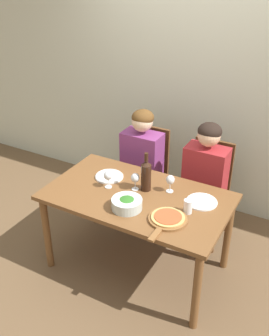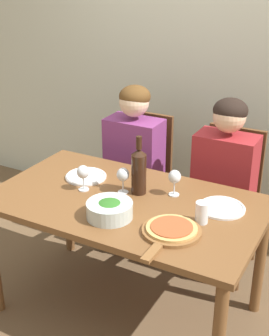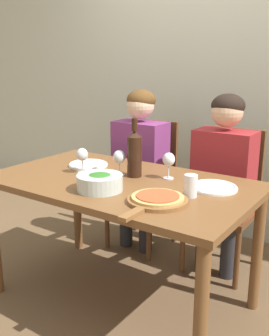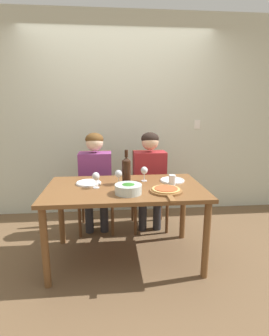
{
  "view_description": "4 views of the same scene",
  "coord_description": "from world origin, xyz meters",
  "px_view_note": "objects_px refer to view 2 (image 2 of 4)",
  "views": [
    {
      "loc": [
        1.27,
        -2.34,
        2.49
      ],
      "look_at": [
        -0.09,
        0.12,
        0.92
      ],
      "focal_mm": 42.0,
      "sensor_mm": 36.0,
      "label": 1
    },
    {
      "loc": [
        1.12,
        -1.96,
        1.96
      ],
      "look_at": [
        0.05,
        0.0,
        0.95
      ],
      "focal_mm": 50.0,
      "sensor_mm": 36.0,
      "label": 2
    },
    {
      "loc": [
        1.25,
        -1.68,
        1.39
      ],
      "look_at": [
        0.03,
        0.1,
        0.8
      ],
      "focal_mm": 42.0,
      "sensor_mm": 36.0,
      "label": 3
    },
    {
      "loc": [
        -0.13,
        -2.37,
        1.49
      ],
      "look_at": [
        0.09,
        -0.01,
        0.94
      ],
      "focal_mm": 28.0,
      "sensor_mm": 36.0,
      "label": 4
    }
  ],
  "objects_px": {
    "wine_glass_centre": "(123,176)",
    "water_tumbler": "(202,212)",
    "person_man": "(224,174)",
    "dinner_plate_left": "(86,176)",
    "person_woman": "(133,155)",
    "dinner_plate_right": "(222,207)",
    "chair_right": "(227,197)",
    "broccoli_bowl": "(110,210)",
    "wine_bottle": "(139,170)",
    "wine_glass_right": "(175,178)",
    "chair_left": "(141,177)",
    "pizza_on_board": "(171,231)",
    "wine_glass_left": "(83,173)"
  },
  "relations": [
    {
      "from": "wine_glass_centre",
      "to": "water_tumbler",
      "type": "relative_size",
      "value": 1.35
    },
    {
      "from": "person_man",
      "to": "dinner_plate_left",
      "type": "xyz_separation_m",
      "value": [
        -0.69,
        -0.52,
        0.04
      ]
    },
    {
      "from": "person_woman",
      "to": "water_tumbler",
      "type": "distance_m",
      "value": 1.02
    },
    {
      "from": "dinner_plate_left",
      "to": "dinner_plate_right",
      "type": "height_order",
      "value": "same"
    },
    {
      "from": "chair_right",
      "to": "broccoli_bowl",
      "type": "distance_m",
      "value": 1.06
    },
    {
      "from": "dinner_plate_left",
      "to": "wine_bottle",
      "type": "bearing_deg",
      "value": -3.63
    },
    {
      "from": "wine_glass_centre",
      "to": "dinner_plate_left",
      "type": "bearing_deg",
      "value": 167.59
    },
    {
      "from": "chair_right",
      "to": "person_woman",
      "type": "bearing_deg",
      "value": -169.77
    },
    {
      "from": "wine_glass_right",
      "to": "wine_glass_centre",
      "type": "relative_size",
      "value": 1.0
    },
    {
      "from": "person_man",
      "to": "broccoli_bowl",
      "type": "xyz_separation_m",
      "value": [
        -0.32,
        -0.85,
        0.08
      ]
    },
    {
      "from": "wine_glass_centre",
      "to": "wine_bottle",
      "type": "bearing_deg",
      "value": 27.84
    },
    {
      "from": "dinner_plate_right",
      "to": "wine_glass_centre",
      "type": "xyz_separation_m",
      "value": [
        -0.55,
        -0.08,
        0.1
      ]
    },
    {
      "from": "chair_left",
      "to": "chair_right",
      "type": "distance_m",
      "value": 0.65
    },
    {
      "from": "pizza_on_board",
      "to": "person_man",
      "type": "bearing_deg",
      "value": 91.19
    },
    {
      "from": "chair_right",
      "to": "dinner_plate_right",
      "type": "bearing_deg",
      "value": -76.01
    },
    {
      "from": "dinner_plate_left",
      "to": "water_tumbler",
      "type": "height_order",
      "value": "water_tumbler"
    },
    {
      "from": "wine_bottle",
      "to": "pizza_on_board",
      "type": "xyz_separation_m",
      "value": [
        0.33,
        -0.3,
        -0.12
      ]
    },
    {
      "from": "chair_left",
      "to": "person_woman",
      "type": "relative_size",
      "value": 0.8
    },
    {
      "from": "dinner_plate_left",
      "to": "pizza_on_board",
      "type": "height_order",
      "value": "pizza_on_board"
    },
    {
      "from": "wine_glass_left",
      "to": "pizza_on_board",
      "type": "bearing_deg",
      "value": -16.37
    },
    {
      "from": "broccoli_bowl",
      "to": "dinner_plate_left",
      "type": "xyz_separation_m",
      "value": [
        -0.37,
        0.33,
        -0.03
      ]
    },
    {
      "from": "broccoli_bowl",
      "to": "wine_glass_right",
      "type": "distance_m",
      "value": 0.43
    },
    {
      "from": "chair_right",
      "to": "wine_glass_left",
      "type": "height_order",
      "value": "chair_right"
    },
    {
      "from": "chair_left",
      "to": "wine_bottle",
      "type": "bearing_deg",
      "value": -63.21
    },
    {
      "from": "dinner_plate_right",
      "to": "chair_right",
      "type": "bearing_deg",
      "value": 103.99
    },
    {
      "from": "chair_right",
      "to": "wine_glass_right",
      "type": "height_order",
      "value": "chair_right"
    },
    {
      "from": "broccoli_bowl",
      "to": "wine_glass_right",
      "type": "xyz_separation_m",
      "value": [
        0.19,
        0.38,
        0.06
      ]
    },
    {
      "from": "broccoli_bowl",
      "to": "wine_glass_centre",
      "type": "bearing_deg",
      "value": 105.63
    },
    {
      "from": "pizza_on_board",
      "to": "wine_glass_right",
      "type": "xyz_separation_m",
      "value": [
        -0.15,
        0.37,
        0.09
      ]
    },
    {
      "from": "broccoli_bowl",
      "to": "person_woman",
      "type": "bearing_deg",
      "value": 111.2
    },
    {
      "from": "chair_right",
      "to": "broccoli_bowl",
      "type": "height_order",
      "value": "chair_right"
    },
    {
      "from": "pizza_on_board",
      "to": "broccoli_bowl",
      "type": "bearing_deg",
      "value": -179.0
    },
    {
      "from": "person_man",
      "to": "chair_right",
      "type": "bearing_deg",
      "value": 90.0
    },
    {
      "from": "chair_left",
      "to": "broccoli_bowl",
      "type": "distance_m",
      "value": 1.07
    },
    {
      "from": "dinner_plate_left",
      "to": "pizza_on_board",
      "type": "relative_size",
      "value": 0.57
    },
    {
      "from": "dinner_plate_right",
      "to": "wine_glass_centre",
      "type": "bearing_deg",
      "value": -171.43
    },
    {
      "from": "chair_right",
      "to": "dinner_plate_left",
      "type": "xyz_separation_m",
      "value": [
        -0.69,
        -0.64,
        0.26
      ]
    },
    {
      "from": "broccoli_bowl",
      "to": "wine_glass_left",
      "type": "bearing_deg",
      "value": 146.62
    },
    {
      "from": "wine_glass_left",
      "to": "water_tumbler",
      "type": "height_order",
      "value": "wine_glass_left"
    },
    {
      "from": "broccoli_bowl",
      "to": "chair_right",
      "type": "bearing_deg",
      "value": 71.7
    },
    {
      "from": "person_woman",
      "to": "person_man",
      "type": "bearing_deg",
      "value": 0.0
    },
    {
      "from": "person_woman",
      "to": "broccoli_bowl",
      "type": "distance_m",
      "value": 0.92
    },
    {
      "from": "broccoli_bowl",
      "to": "dinner_plate_right",
      "type": "distance_m",
      "value": 0.59
    },
    {
      "from": "wine_glass_centre",
      "to": "dinner_plate_right",
      "type": "bearing_deg",
      "value": 8.57
    },
    {
      "from": "person_man",
      "to": "wine_glass_right",
      "type": "distance_m",
      "value": 0.51
    },
    {
      "from": "dinner_plate_left",
      "to": "wine_glass_right",
      "type": "distance_m",
      "value": 0.57
    },
    {
      "from": "dinner_plate_left",
      "to": "water_tumbler",
      "type": "relative_size",
      "value": 2.2
    },
    {
      "from": "chair_left",
      "to": "wine_glass_right",
      "type": "distance_m",
      "value": 0.86
    },
    {
      "from": "wine_bottle",
      "to": "broccoli_bowl",
      "type": "xyz_separation_m",
      "value": [
        -0.0,
        -0.31,
        -0.1
      ]
    },
    {
      "from": "wine_bottle",
      "to": "dinner_plate_right",
      "type": "bearing_deg",
      "value": 5.05
    }
  ]
}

